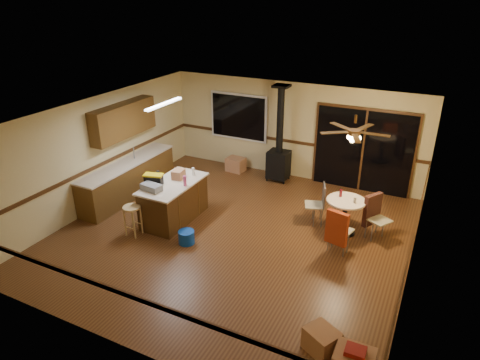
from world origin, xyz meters
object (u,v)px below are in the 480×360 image
Objects in this scene: toolbox_black at (154,180)px; chair_near at (337,228)px; wood_stove at (279,155)px; chair_left at (319,200)px; chair_right at (373,210)px; bar_stool at (133,221)px; kitchen_island at (174,201)px; box_under_window at (236,164)px; blue_bucket at (186,237)px; dining_table at (345,211)px; toolbox_grey at (151,187)px; box_corner_b at (322,341)px.

chair_near is (3.95, 0.47, -0.41)m from toolbox_black.
wood_stove is 2.46m from chair_left.
toolbox_black is 0.54× the size of chair_right.
wood_stove is 3.78× the size of bar_stool.
kitchen_island is 3.24× the size of chair_left.
kitchen_island is 3.11m from box_under_window.
kitchen_island reaches higher than blue_bucket.
blue_bucket is at bearing -97.78° from wood_stove.
dining_table reaches higher than blue_bucket.
box_corner_b is at bearing -22.71° from toolbox_grey.
kitchen_island is 5.05× the size of blue_bucket.
chair_right is (4.11, 1.25, 0.14)m from kitchen_island.
wood_stove is 3.66m from chair_near.
chair_left reaches higher than kitchen_island.
box_corner_b is at bearing -62.42° from wood_stove.
box_under_window is at bearing 177.83° from wood_stove.
bar_stool is 4.20m from chair_near.
bar_stool reaches higher than box_corner_b.
chair_near is at bearing 18.77° from blue_bucket.
kitchen_island is at bearing 37.07° from toolbox_black.
box_under_window is (-4.13, 1.85, -0.40)m from chair_right.
chair_right is (4.31, 1.75, -0.37)m from toolbox_grey.
kitchen_island is 4.30m from chair_right.
toolbox_black is at bearing -142.93° from kitchen_island.
box_corner_b is (4.41, -2.05, -0.82)m from toolbox_black.
kitchen_island is 1.12m from blue_bucket.
toolbox_black is 0.73× the size of chair_left.
kitchen_island is 3.22m from chair_left.
chair_left reaches higher than bar_stool.
chair_right is (3.33, 1.99, 0.46)m from blue_bucket.
kitchen_island is at bearing -163.04° from chair_right.
box_under_window is (-2.99, 1.85, -0.39)m from chair_left.
box_under_window is at bearing 155.94° from chair_right.
toolbox_black is at bearing 116.24° from toolbox_grey.
box_under_window is 1.09× the size of box_corner_b.
dining_table reaches higher than box_under_window.
toolbox_black is at bearing -173.16° from chair_near.
toolbox_grey is at bearing 166.40° from blue_bucket.
wood_stove is at bearing 129.55° from chair_near.
toolbox_grey reaches higher than box_under_window.
dining_table is 1.16× the size of chair_right.
toolbox_grey is 4.66m from chair_right.
kitchen_island is 3.72× the size of box_corner_b.
chair_left is at bearing -179.61° from chair_right.
kitchen_island is at bearing 67.03° from bar_stool.
kitchen_island is 4.70m from box_corner_b.
blue_bucket is at bearing -149.15° from chair_right.
toolbox_grey is at bearing -92.74° from box_under_window.
dining_table is at bearing 33.51° from blue_bucket.
wood_stove is 3.11× the size of dining_table.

